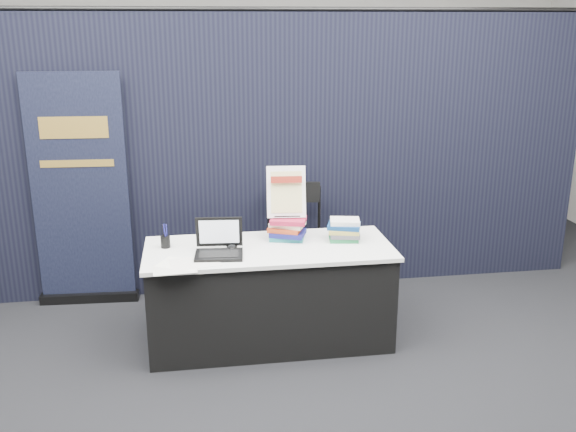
% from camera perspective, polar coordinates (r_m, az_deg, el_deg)
% --- Properties ---
extents(floor, '(8.00, 8.00, 0.00)m').
position_cam_1_polar(floor, '(4.50, -0.72, -14.16)').
color(floor, black).
rests_on(floor, ground).
extents(wall_back, '(8.00, 0.02, 3.50)m').
position_cam_1_polar(wall_back, '(7.86, -4.98, 12.68)').
color(wall_back, beige).
rests_on(wall_back, floor).
extents(drape_partition, '(6.00, 0.08, 2.40)m').
position_cam_1_polar(drape_partition, '(5.56, -3.10, 5.23)').
color(drape_partition, black).
rests_on(drape_partition, floor).
extents(display_table, '(1.80, 0.75, 0.75)m').
position_cam_1_polar(display_table, '(4.81, -1.67, -6.96)').
color(display_table, black).
rests_on(display_table, floor).
extents(laptop, '(0.35, 0.29, 0.25)m').
position_cam_1_polar(laptop, '(4.54, -6.21, -2.70)').
color(laptop, black).
rests_on(laptop, display_table).
extents(mouse, '(0.09, 0.13, 0.04)m').
position_cam_1_polar(mouse, '(4.64, -5.01, -2.71)').
color(mouse, black).
rests_on(mouse, display_table).
extents(brochure_left, '(0.30, 0.23, 0.00)m').
position_cam_1_polar(brochure_left, '(4.33, -10.04, -4.65)').
color(brochure_left, silver).
rests_on(brochure_left, display_table).
extents(brochure_mid, '(0.36, 0.32, 0.00)m').
position_cam_1_polar(brochure_mid, '(4.41, -9.51, -4.22)').
color(brochure_mid, white).
rests_on(brochure_mid, display_table).
extents(brochure_right, '(0.37, 0.30, 0.00)m').
position_cam_1_polar(brochure_right, '(4.42, -8.31, -4.11)').
color(brochure_right, white).
rests_on(brochure_right, display_table).
extents(pen_cup, '(0.08, 0.08, 0.09)m').
position_cam_1_polar(pen_cup, '(4.73, -10.84, -2.26)').
color(pen_cup, black).
rests_on(pen_cup, display_table).
extents(book_stack_tall, '(0.29, 0.26, 0.17)m').
position_cam_1_polar(book_stack_tall, '(4.82, -0.10, -1.12)').
color(book_stack_tall, '#1C666A').
rests_on(book_stack_tall, display_table).
extents(book_stack_short, '(0.25, 0.21, 0.16)m').
position_cam_1_polar(book_stack_short, '(4.82, 4.98, -1.22)').
color(book_stack_short, '#1D6D3C').
rests_on(book_stack_short, display_table).
extents(info_sign, '(0.30, 0.16, 0.39)m').
position_cam_1_polar(info_sign, '(4.77, -0.16, 2.10)').
color(info_sign, black).
rests_on(info_sign, book_stack_tall).
extents(pullup_banner, '(0.83, 0.14, 1.95)m').
position_cam_1_polar(pullup_banner, '(5.59, -17.88, 0.95)').
color(pullup_banner, black).
rests_on(pullup_banner, floor).
extents(stacking_chair, '(0.54, 0.55, 1.02)m').
position_cam_1_polar(stacking_chair, '(5.39, 0.84, -2.09)').
color(stacking_chair, black).
rests_on(stacking_chair, floor).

